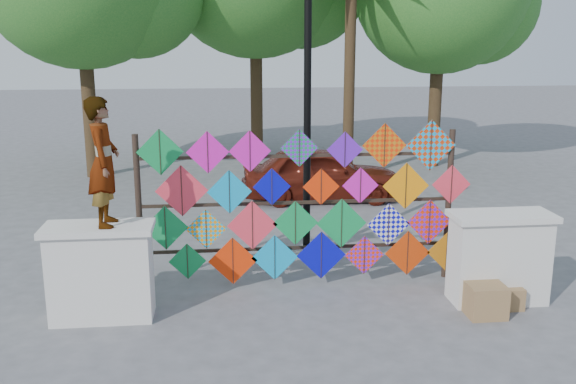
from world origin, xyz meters
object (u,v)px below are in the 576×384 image
object	(u,v)px
sedan	(321,173)
lamppost	(307,97)
vendor_woman	(103,162)
kite_rack	(305,207)

from	to	relation	value
sedan	lamppost	world-z (taller)	lamppost
vendor_woman	lamppost	xyz separation A→B (m)	(2.87, 2.20, 0.59)
kite_rack	lamppost	world-z (taller)	lamppost
lamppost	vendor_woman	bearing A→B (deg)	-142.55
vendor_woman	sedan	distance (m)	7.24
vendor_woman	lamppost	size ratio (longest dim) A/B	0.37
kite_rack	vendor_woman	world-z (taller)	vendor_woman
sedan	lamppost	distance (m)	4.44
vendor_woman	sedan	world-z (taller)	vendor_woman
kite_rack	vendor_woman	bearing A→B (deg)	-160.78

